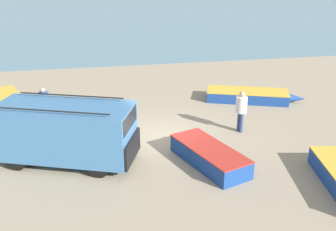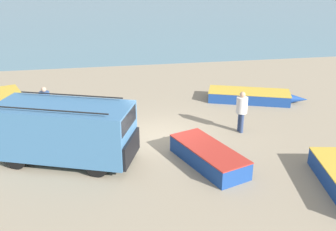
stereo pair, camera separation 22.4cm
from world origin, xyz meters
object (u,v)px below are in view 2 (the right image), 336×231
(fisherman_0, at_px, (45,102))
(parked_van, at_px, (65,131))
(fishing_rowboat_2, at_px, (206,154))
(fishing_rowboat_1, at_px, (9,101))
(fisherman_1, at_px, (242,108))
(fishing_rowboat_0, at_px, (252,96))

(fisherman_0, bearing_deg, parked_van, -73.01)
(parked_van, xyz_separation_m, fishing_rowboat_2, (4.90, -1.05, -0.85))
(fishing_rowboat_2, distance_m, fisherman_0, 7.70)
(parked_van, relative_size, fishing_rowboat_1, 1.07)
(fishing_rowboat_1, height_order, fishing_rowboat_2, fishing_rowboat_2)
(parked_van, relative_size, fishing_rowboat_2, 1.29)
(parked_van, bearing_deg, fisherman_0, 127.29)
(fisherman_1, bearing_deg, fishing_rowboat_1, -33.55)
(fishing_rowboat_1, height_order, fisherman_0, fisherman_0)
(fishing_rowboat_0, distance_m, fishing_rowboat_1, 12.24)
(parked_van, bearing_deg, fishing_rowboat_1, 137.84)
(parked_van, height_order, fishing_rowboat_0, parked_van)
(fishing_rowboat_2, bearing_deg, fisherman_0, 31.67)
(fishing_rowboat_2, height_order, fisherman_0, fisherman_0)
(fishing_rowboat_1, relative_size, fisherman_1, 2.74)
(fisherman_0, distance_m, fisherman_1, 8.52)
(fisherman_0, bearing_deg, fishing_rowboat_1, 130.19)
(fishing_rowboat_0, relative_size, fisherman_1, 2.80)
(fishing_rowboat_0, distance_m, fisherman_1, 4.14)
(parked_van, relative_size, fisherman_1, 2.94)
(fishing_rowboat_0, distance_m, fisherman_0, 10.20)
(fishing_rowboat_2, bearing_deg, fishing_rowboat_1, 28.19)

